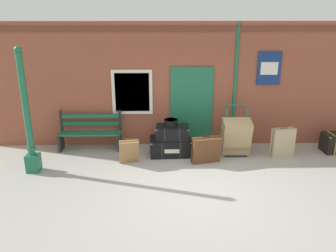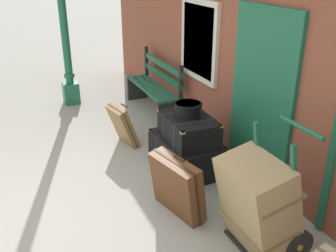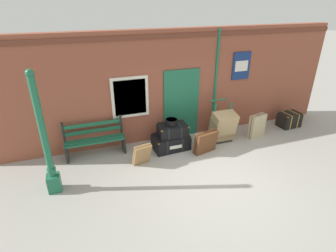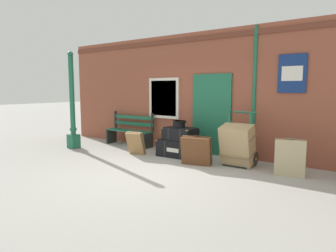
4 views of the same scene
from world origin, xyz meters
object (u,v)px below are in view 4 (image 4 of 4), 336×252
at_px(lamp_post, 73,112).
at_px(large_brown_trunk, 237,145).
at_px(suitcase_oxblood, 290,158).
at_px(suitcase_beige, 136,143).
at_px(platform_bench, 130,131).
at_px(porters_trolley, 240,153).
at_px(round_hatbox, 179,124).
at_px(steamer_trunk_middle, 180,134).
at_px(suitcase_umber, 196,151).
at_px(steamer_trunk_base, 179,148).

xyz_separation_m(lamp_post, large_brown_trunk, (4.72, 0.82, -0.56)).
xyz_separation_m(lamp_post, suitcase_oxblood, (5.86, 0.71, -0.68)).
xyz_separation_m(large_brown_trunk, suitcase_beige, (-2.60, -0.47, -0.17)).
bearing_deg(large_brown_trunk, platform_bench, 172.65).
relative_size(platform_bench, porters_trolley, 1.33).
height_order(lamp_post, suitcase_oxblood, lamp_post).
bearing_deg(platform_bench, round_hatbox, -10.84).
height_order(steamer_trunk_middle, porters_trolley, porters_trolley).
bearing_deg(platform_bench, suitcase_beige, -41.37).
height_order(lamp_post, suitcase_umber, lamp_post).
bearing_deg(suitcase_umber, steamer_trunk_middle, 146.04).
xyz_separation_m(lamp_post, steamer_trunk_middle, (3.14, 0.90, -0.46)).
height_order(suitcase_oxblood, suitcase_beige, suitcase_oxblood).
bearing_deg(round_hatbox, suitcase_oxblood, -3.83).
xyz_separation_m(steamer_trunk_base, round_hatbox, (0.01, 0.00, 0.63)).
distance_m(lamp_post, porters_trolley, 4.88).
relative_size(porters_trolley, suitcase_oxblood, 1.58).
distance_m(round_hatbox, suitcase_umber, 1.11).
distance_m(steamer_trunk_base, suitcase_beige, 1.13).
xyz_separation_m(steamer_trunk_middle, suitcase_oxblood, (2.72, -0.18, -0.22)).
xyz_separation_m(steamer_trunk_middle, porters_trolley, (1.57, 0.10, -0.31)).
bearing_deg(suitcase_umber, platform_bench, 162.22).
bearing_deg(lamp_post, suitcase_umber, 5.35).
bearing_deg(porters_trolley, steamer_trunk_base, -176.64).
distance_m(steamer_trunk_base, porters_trolley, 1.62).
bearing_deg(suitcase_oxblood, steamer_trunk_base, 176.21).
distance_m(platform_bench, large_brown_trunk, 3.71).
xyz_separation_m(lamp_post, round_hatbox, (3.10, 0.90, -0.20)).
relative_size(lamp_post, suitcase_umber, 3.86).
relative_size(steamer_trunk_base, suitcase_beige, 1.65).
bearing_deg(round_hatbox, steamer_trunk_base, -170.07).
relative_size(lamp_post, platform_bench, 1.73).
xyz_separation_m(steamer_trunk_middle, round_hatbox, (-0.04, 0.00, 0.26)).
relative_size(suitcase_oxblood, suitcase_umber, 1.06).
relative_size(lamp_post, steamer_trunk_base, 2.66).
distance_m(porters_trolley, suitcase_umber, 1.01).
relative_size(platform_bench, steamer_trunk_middle, 1.92).
bearing_deg(large_brown_trunk, lamp_post, -170.14).
relative_size(round_hatbox, large_brown_trunk, 0.37).
height_order(lamp_post, steamer_trunk_base, lamp_post).
height_order(lamp_post, suitcase_beige, lamp_post).
xyz_separation_m(lamp_post, porters_trolley, (4.72, 0.99, -0.77)).
distance_m(large_brown_trunk, suitcase_oxblood, 1.16).
relative_size(lamp_post, suitcase_beige, 4.38).
bearing_deg(steamer_trunk_base, large_brown_trunk, -2.74).
height_order(steamer_trunk_base, suitcase_umber, suitcase_umber).
relative_size(porters_trolley, suitcase_umber, 1.68).
distance_m(platform_bench, porters_trolley, 3.69).
xyz_separation_m(suitcase_oxblood, suitcase_umber, (-1.93, -0.35, -0.03)).
distance_m(steamer_trunk_base, suitcase_umber, 0.99).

